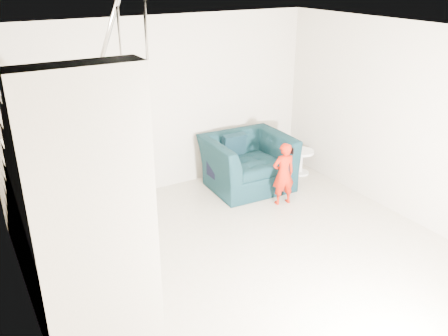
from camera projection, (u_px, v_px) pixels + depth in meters
The scene contains 12 objects.
floor at pixel (264, 270), 5.64m from camera, with size 5.50×5.50×0.00m, color tan.
ceiling at pixel (273, 38), 4.58m from camera, with size 5.50×5.50×0.00m, color silver.
back_wall at pixel (165, 106), 7.29m from camera, with size 5.00×5.00×0.00m, color #BBAD98.
left_wall at pixel (23, 225), 3.95m from camera, with size 5.50×5.50×0.00m, color #BBAD98.
right_wall at pixel (422, 129), 6.28m from camera, with size 5.50×5.50×0.00m, color #BBAD98.
armchair at pixel (248, 162), 7.63m from camera, with size 1.30×1.14×0.85m, color black.
toddler at pixel (283, 174), 7.05m from camera, with size 0.35×0.23×0.97m, color #921404.
side_table at pixel (301, 158), 8.16m from camera, with size 0.43×0.43×0.43m.
staircase at pixel (73, 223), 4.78m from camera, with size 1.02×3.03×3.62m.
cushion at pixel (234, 145), 7.67m from camera, with size 0.40×0.11×0.38m, color black.
throw at pixel (215, 163), 7.32m from camera, with size 0.05×0.50×0.56m, color black.
phone at pixel (292, 151), 6.92m from camera, with size 0.02×0.05×0.10m, color black.
Camera 1 is at (-2.80, -3.82, 3.34)m, focal length 38.00 mm.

